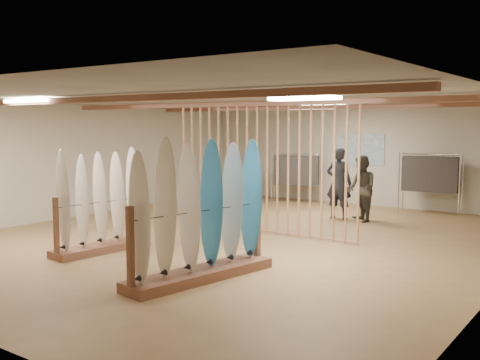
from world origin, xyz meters
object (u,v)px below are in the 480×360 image
Objects in this scene: rack_right at (200,233)px; clothing_rack_a at (296,170)px; shopper_a at (339,178)px; shopper_b at (362,184)px; clothing_rack_b at (430,174)px; rack_left at (101,218)px.

clothing_rack_a is (-2.91, 7.93, 0.26)m from rack_right.
shopper_a reaches higher than shopper_b.
rack_right is at bearing -100.54° from clothing_rack_b.
rack_left is 6.10m from shopper_a.
shopper_b is (2.58, 5.73, 0.28)m from rack_left.
clothing_rack_a is 3.36m from shopper_b.
rack_left is 0.97× the size of shopper_a.
clothing_rack_a is at bearing 97.15° from rack_left.
shopper_a is (1.98, 5.75, 0.39)m from rack_left.
rack_left is at bearing -109.56° from clothing_rack_a.
shopper_b is at bearing -54.27° from clothing_rack_a.
clothing_rack_a is at bearing -167.99° from shopper_b.
rack_left reaches higher than clothing_rack_a.
shopper_b is at bearing 71.06° from rack_left.
clothing_rack_b is at bearing -17.71° from clothing_rack_a.
rack_right is at bearing -2.80° from rack_left.
rack_left reaches higher than shopper_b.
rack_right is 1.31× the size of shopper_a.
shopper_a is at bearing -60.44° from clothing_rack_a.
clothing_rack_b is at bearing -131.26° from shopper_a.
shopper_a is (2.23, -1.80, 0.03)m from clothing_rack_a.
shopper_b is at bearing -119.78° from clothing_rack_b.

